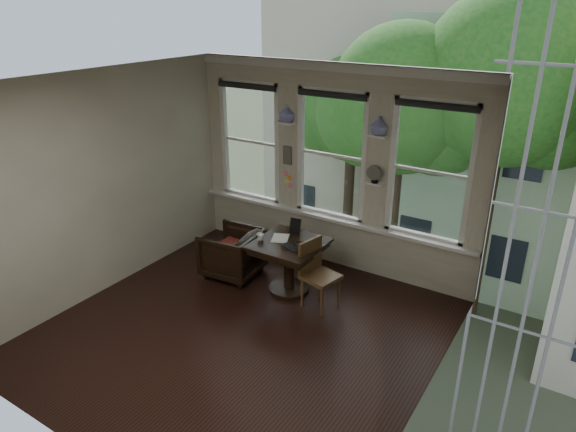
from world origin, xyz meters
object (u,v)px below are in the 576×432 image
Objects in this scene: table at (289,267)px; laptop at (288,248)px; armchair_left at (232,253)px; side_chair_right at (321,276)px; mug at (261,237)px.

laptop reaches higher than table.
laptop is at bearing 77.41° from armchair_left.
side_chair_right is (1.52, -0.07, 0.11)m from armchair_left.
mug is (-0.94, -0.02, 0.34)m from side_chair_right.
side_chair_right is at bearing 28.76° from laptop.
mug reaches higher than laptop.
side_chair_right is at bearing -12.29° from table.
armchair_left is 0.74m from mug.
armchair_left is at bearing 171.18° from mug.
side_chair_right is 0.56m from laptop.
armchair_left is 1.13m from laptop.
laptop reaches higher than armchair_left.
side_chair_right is 9.48× the size of mug.
table is 0.95m from armchair_left.
table is 0.58m from mug.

